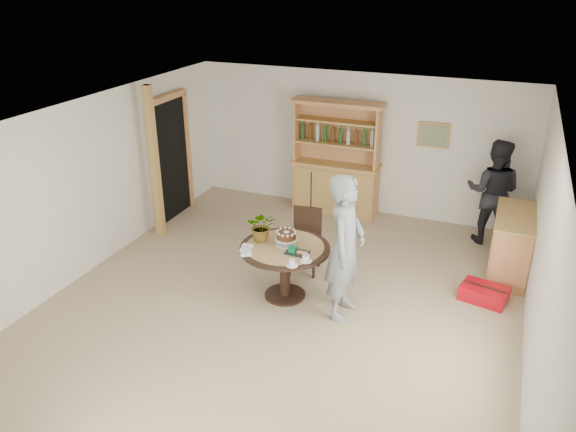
# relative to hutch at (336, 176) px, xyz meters

# --- Properties ---
(ground) EXTENTS (7.00, 7.00, 0.00)m
(ground) POSITION_rel_hutch_xyz_m (0.30, -3.24, -0.69)
(ground) COLOR tan
(ground) RESTS_ON ground
(room_shell) EXTENTS (6.04, 7.04, 2.52)m
(room_shell) POSITION_rel_hutch_xyz_m (0.30, -3.23, 1.05)
(room_shell) COLOR white
(room_shell) RESTS_ON ground
(doorway) EXTENTS (0.13, 1.10, 2.18)m
(doorway) POSITION_rel_hutch_xyz_m (-2.63, -1.24, 0.42)
(doorway) COLOR black
(doorway) RESTS_ON ground
(pine_post) EXTENTS (0.12, 0.12, 2.50)m
(pine_post) POSITION_rel_hutch_xyz_m (-2.40, -2.04, 0.56)
(pine_post) COLOR tan
(pine_post) RESTS_ON ground
(hutch) EXTENTS (1.62, 0.54, 2.04)m
(hutch) POSITION_rel_hutch_xyz_m (0.00, 0.00, 0.00)
(hutch) COLOR tan
(hutch) RESTS_ON ground
(sideboard) EXTENTS (0.54, 1.26, 0.94)m
(sideboard) POSITION_rel_hutch_xyz_m (3.04, -1.24, -0.22)
(sideboard) COLOR tan
(sideboard) RESTS_ON ground
(dining_table) EXTENTS (1.20, 1.20, 0.76)m
(dining_table) POSITION_rel_hutch_xyz_m (0.25, -3.03, -0.08)
(dining_table) COLOR black
(dining_table) RESTS_ON ground
(dining_chair) EXTENTS (0.47, 0.47, 0.95)m
(dining_chair) POSITION_rel_hutch_xyz_m (0.24, -2.20, -0.15)
(dining_chair) COLOR black
(dining_chair) RESTS_ON ground
(birthday_cake) EXTENTS (0.30, 0.30, 0.20)m
(birthday_cake) POSITION_rel_hutch_xyz_m (0.25, -2.98, 0.19)
(birthday_cake) COLOR white
(birthday_cake) RESTS_ON dining_table
(flower_vase) EXTENTS (0.47, 0.44, 0.42)m
(flower_vase) POSITION_rel_hutch_xyz_m (-0.10, -2.98, 0.28)
(flower_vase) COLOR #3F7233
(flower_vase) RESTS_ON dining_table
(gift_tray) EXTENTS (0.30, 0.20, 0.08)m
(gift_tray) POSITION_rel_hutch_xyz_m (0.47, -3.15, 0.10)
(gift_tray) COLOR black
(gift_tray) RESTS_ON dining_table
(coffee_cup_a) EXTENTS (0.15, 0.15, 0.09)m
(coffee_cup_a) POSITION_rel_hutch_xyz_m (0.65, -3.31, 0.11)
(coffee_cup_a) COLOR white
(coffee_cup_a) RESTS_ON dining_table
(coffee_cup_b) EXTENTS (0.15, 0.15, 0.08)m
(coffee_cup_b) POSITION_rel_hutch_xyz_m (0.53, -3.48, 0.11)
(coffee_cup_b) COLOR white
(coffee_cup_b) RESTS_ON dining_table
(napkins) EXTENTS (0.24, 0.33, 0.03)m
(napkins) POSITION_rel_hutch_xyz_m (-0.16, -3.34, 0.09)
(napkins) COLOR white
(napkins) RESTS_ON dining_table
(teen_boy) EXTENTS (0.46, 0.70, 1.91)m
(teen_boy) POSITION_rel_hutch_xyz_m (1.10, -3.13, 0.26)
(teen_boy) COLOR gray
(teen_boy) RESTS_ON ground
(adult_person) EXTENTS (0.89, 0.72, 1.72)m
(adult_person) POSITION_rel_hutch_xyz_m (2.67, -0.24, 0.17)
(adult_person) COLOR black
(adult_person) RESTS_ON ground
(red_suitcase) EXTENTS (0.67, 0.52, 0.21)m
(red_suitcase) POSITION_rel_hutch_xyz_m (2.78, -2.13, -0.59)
(red_suitcase) COLOR red
(red_suitcase) RESTS_ON ground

